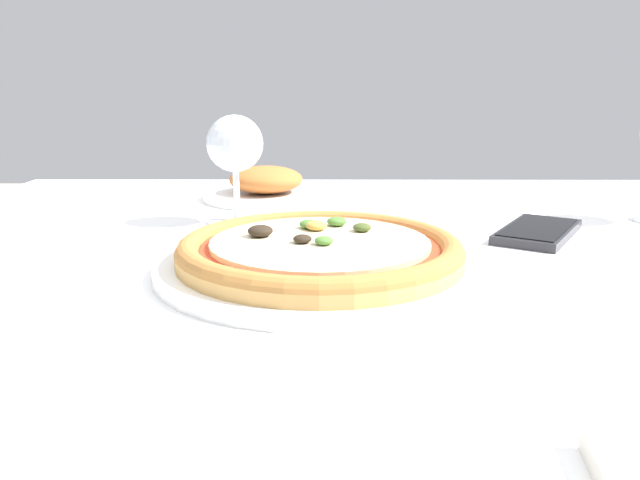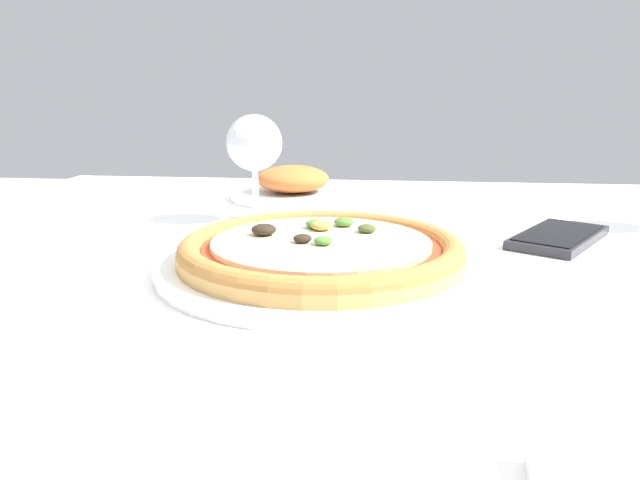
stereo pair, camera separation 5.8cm
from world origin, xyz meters
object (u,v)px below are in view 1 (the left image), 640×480
Objects in this scene: pizza_plate at (320,254)px; side_plate at (266,186)px; cell_phone at (538,231)px; wine_glass_far_right at (235,149)px; dining_table at (383,355)px.

side_plate is at bearing 102.69° from pizza_plate.
pizza_plate is at bearing -150.96° from cell_phone.
wine_glass_far_right is 0.37m from cell_phone.
wine_glass_far_right is at bearing 169.53° from cell_phone.
side_plate is (-0.14, 0.38, 0.10)m from dining_table.
cell_phone reaches higher than dining_table.
wine_glass_far_right reaches higher than pizza_plate.
wine_glass_far_right reaches higher than cell_phone.
pizza_plate is at bearing 169.56° from dining_table.
cell_phone is 0.41m from side_plate.
cell_phone is 0.84× the size of side_plate.
pizza_plate reaches higher than cell_phone.
wine_glass_far_right is (-0.16, 0.22, 0.17)m from dining_table.
dining_table is 6.13× the size of side_plate.
pizza_plate is 0.38m from side_plate.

